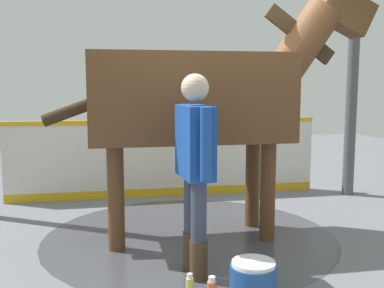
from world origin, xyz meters
name	(u,v)px	position (x,y,z in m)	size (l,w,h in m)	color
ground_plane	(204,235)	(0.00, 0.00, -0.01)	(16.00, 16.00, 0.02)	slate
wet_patch	(190,236)	(0.02, -0.17, 0.00)	(3.07, 3.07, 0.00)	#42444C
barrier_wall	(166,161)	(-1.80, 0.07, 0.51)	(0.65, 4.41, 1.11)	silver
roof_post_near	(352,97)	(-1.04, 2.62, 1.42)	(0.16, 0.16, 2.84)	#4C4C51
horse	(203,96)	(0.04, -0.03, 1.49)	(1.13, 3.46, 2.66)	brown
handler	(195,161)	(0.95, -0.43, 0.98)	(0.68, 0.24, 1.69)	#47331E
wash_bucket	(253,281)	(1.54, -0.17, 0.15)	(0.35, 0.35, 0.30)	#1E478C
bottle_shampoo	(190,287)	(1.38, -0.61, 0.09)	(0.06, 0.06, 0.20)	#D8CC4C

